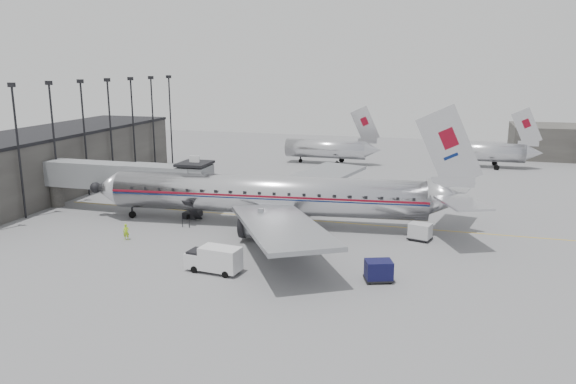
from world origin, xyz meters
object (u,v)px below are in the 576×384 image
Objects in this scene: baggage_cart_white at (420,231)px; airliner at (275,195)px; baggage_cart_navy at (379,270)px; ramp_worker at (126,232)px; service_van at (214,259)px.

airliner is at bearing -168.06° from baggage_cart_white.
airliner is 18.48m from baggage_cart_navy.
baggage_cart_navy is (12.81, -13.09, -2.46)m from airliner.
baggage_cart_white is at bearing -6.16° from ramp_worker.
baggage_cart_white is 1.56× the size of ramp_worker.
airliner is 15.71m from baggage_cart_white.
baggage_cart_navy is 12.29m from baggage_cart_white.
service_van is 1.86× the size of baggage_cart_navy.
baggage_cart_white is (15.48, -1.09, -2.47)m from airliner.
service_van is 1.94× the size of baggage_cart_white.
airliner is 15.94m from ramp_worker.
airliner reaches higher than baggage_cart_white.
baggage_cart_white is (2.67, 12.00, -0.02)m from baggage_cart_navy.
service_van is 13.80m from baggage_cart_navy.
airliner is 25.91× the size of ramp_worker.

